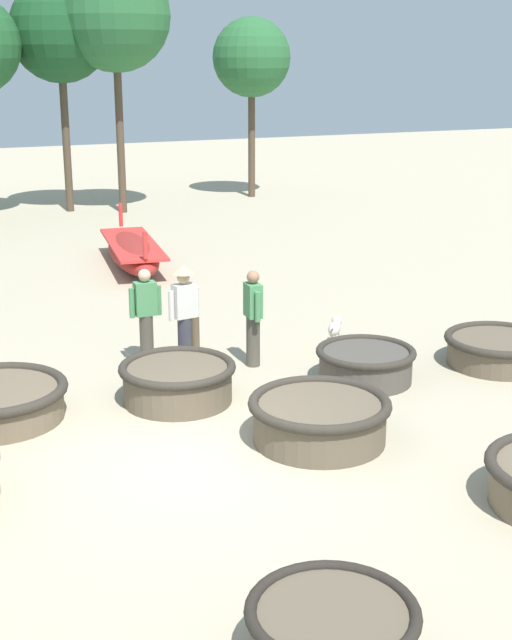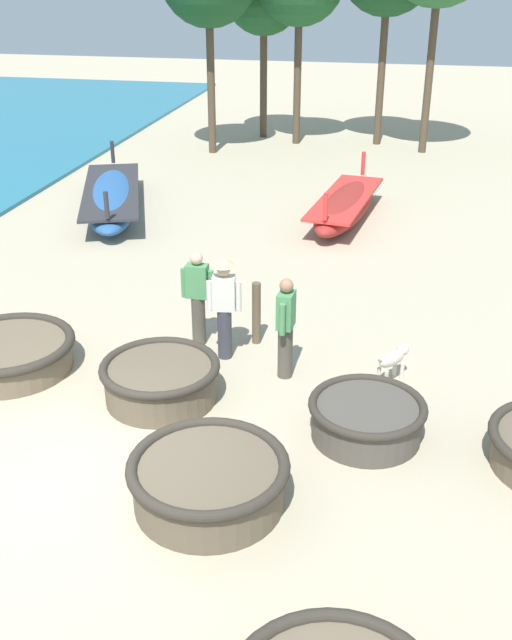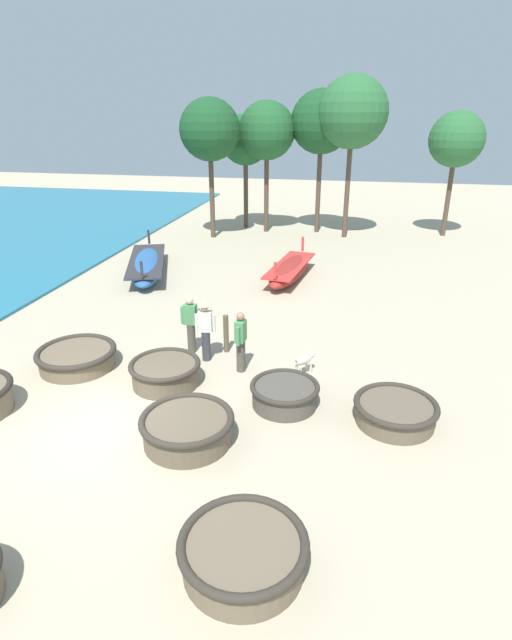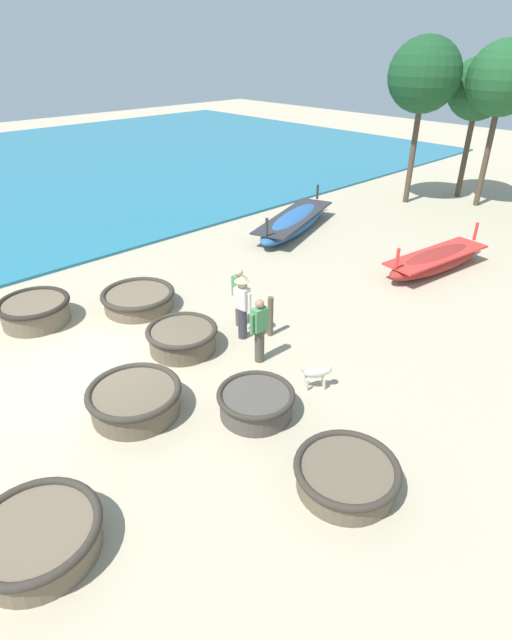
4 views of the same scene
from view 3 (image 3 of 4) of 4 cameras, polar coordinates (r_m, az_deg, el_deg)
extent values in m
plane|color=tan|center=(10.79, -16.41, -12.09)|extent=(80.00, 80.00, 0.00)
cylinder|color=#4C473F|center=(11.07, 3.28, -8.63)|extent=(1.42, 1.42, 0.47)
torus|color=#332D26|center=(10.95, 3.31, -7.58)|extent=(1.53, 1.53, 0.11)
cylinder|color=brown|center=(13.40, -19.77, -4.22)|extent=(1.84, 1.84, 0.44)
torus|color=#332D26|center=(13.31, -19.90, -3.38)|extent=(1.98, 1.98, 0.15)
cylinder|color=brown|center=(7.76, -1.46, -25.31)|extent=(1.72, 1.72, 0.48)
torus|color=#332D26|center=(7.58, -1.48, -24.11)|extent=(1.86, 1.86, 0.14)
cylinder|color=brown|center=(10.03, -7.85, -12.38)|extent=(1.71, 1.71, 0.52)
torus|color=#332D26|center=(9.89, -7.93, -11.15)|extent=(1.85, 1.85, 0.14)
cylinder|color=brown|center=(12.04, -10.31, -6.10)|extent=(1.56, 1.56, 0.52)
torus|color=#332D26|center=(11.91, -10.39, -5.01)|extent=(1.69, 1.69, 0.12)
cylinder|color=brown|center=(10.90, 15.61, -10.25)|extent=(1.61, 1.61, 0.43)
torus|color=#332D26|center=(10.79, 15.73, -9.29)|extent=(1.74, 1.74, 0.13)
ellipsoid|color=#285693|center=(20.34, -12.37, 6.11)|extent=(2.99, 5.40, 0.65)
cube|color=#2D2D33|center=(20.28, -12.42, 6.68)|extent=(2.89, 5.02, 0.06)
cylinder|color=#2D2D33|center=(22.54, -12.15, 9.26)|extent=(0.10, 0.10, 0.59)
cylinder|color=#2D2D33|center=(17.85, -12.94, 5.64)|extent=(0.10, 0.10, 0.59)
ellipsoid|color=maroon|center=(19.26, 3.88, 5.66)|extent=(1.57, 4.32, 0.65)
cube|color=red|center=(19.20, 3.90, 6.26)|extent=(1.57, 3.99, 0.06)
cylinder|color=red|center=(20.92, 5.36, 8.64)|extent=(0.10, 0.10, 0.59)
cylinder|color=red|center=(17.31, 2.21, 5.68)|extent=(0.10, 0.10, 0.59)
cylinder|color=#383842|center=(12.94, -5.71, -2.92)|extent=(0.22, 0.22, 0.82)
cube|color=silver|center=(12.66, -5.83, -0.15)|extent=(0.37, 0.27, 0.54)
sphere|color=#DBB28E|center=(12.51, -5.90, 1.46)|extent=(0.20, 0.20, 0.20)
cylinder|color=silver|center=(12.65, -4.84, -0.38)|extent=(0.09, 0.09, 0.48)
cylinder|color=silver|center=(12.71, -6.80, -0.33)|extent=(0.09, 0.09, 0.48)
cone|color=#D1BC84|center=(12.47, -5.93, 2.01)|extent=(0.36, 0.36, 0.14)
cylinder|color=#4C473D|center=(13.41, -7.38, -2.04)|extent=(0.22, 0.22, 0.82)
cube|color=#4C8E56|center=(13.14, -7.53, 0.65)|extent=(0.34, 0.22, 0.54)
sphere|color=#DBB28E|center=(13.00, -7.61, 2.20)|extent=(0.20, 0.20, 0.20)
cylinder|color=#4C8E56|center=(13.23, -8.42, 0.52)|extent=(0.09, 0.09, 0.48)
cylinder|color=#4C8E56|center=(13.09, -6.61, 0.38)|extent=(0.09, 0.09, 0.48)
cylinder|color=#4C473D|center=(12.34, -1.74, -4.14)|extent=(0.22, 0.22, 0.82)
cube|color=#4C8E56|center=(12.05, -1.77, -1.26)|extent=(0.24, 0.35, 0.54)
sphere|color=#A37556|center=(11.90, -1.80, 0.41)|extent=(0.20, 0.20, 0.20)
cylinder|color=#4C8E56|center=(11.88, -2.09, -1.90)|extent=(0.09, 0.09, 0.48)
cylinder|color=#4C8E56|center=(12.26, -1.46, -1.07)|extent=(0.09, 0.09, 0.48)
ellipsoid|color=beige|center=(12.25, 5.50, -4.58)|extent=(0.47, 0.54, 0.22)
sphere|color=beige|center=(12.38, 6.30, -3.95)|extent=(0.18, 0.18, 0.18)
cylinder|color=beige|center=(12.06, 4.70, -4.69)|extent=(0.15, 0.19, 0.16)
cylinder|color=beige|center=(12.52, 5.80, -5.23)|extent=(0.06, 0.06, 0.28)
cylinder|color=beige|center=(12.44, 6.27, -5.45)|extent=(0.06, 0.06, 0.28)
cylinder|color=beige|center=(12.29, 4.63, -5.76)|extent=(0.06, 0.06, 0.28)
cylinder|color=beige|center=(12.21, 5.10, -6.00)|extent=(0.06, 0.06, 0.28)
cylinder|color=brown|center=(13.29, -3.44, -1.58)|extent=(0.14, 0.14, 1.05)
cylinder|color=#4C3D2D|center=(26.87, 7.15, 14.56)|extent=(0.24, 0.24, 4.40)
sphere|color=#194723|center=(26.61, 7.51, 21.55)|extent=(3.08, 3.08, 3.08)
cylinder|color=#4C3D2D|center=(25.60, -5.06, 13.95)|extent=(0.24, 0.24, 4.14)
sphere|color=#194723|center=(25.31, -5.31, 20.85)|extent=(2.90, 2.90, 2.90)
cylinder|color=#4C3D2D|center=(27.85, -1.17, 14.26)|extent=(0.24, 0.24, 3.67)
sphere|color=#1E5128|center=(27.57, -1.21, 19.89)|extent=(2.57, 2.57, 2.57)
cylinder|color=#4C3D2D|center=(27.64, 21.09, 12.84)|extent=(0.24, 0.24, 3.78)
sphere|color=#286033|center=(27.36, 21.96, 18.61)|extent=(2.64, 2.64, 2.64)
cylinder|color=#4C3D2D|center=(25.89, 10.39, 14.45)|extent=(0.24, 0.24, 4.75)
sphere|color=#286033|center=(25.63, 10.99, 22.29)|extent=(3.32, 3.32, 3.32)
cylinder|color=#4C3D2D|center=(26.81, 1.20, 14.35)|extent=(0.24, 0.24, 4.07)
sphere|color=#1E5128|center=(26.53, 1.25, 20.84)|extent=(2.85, 2.85, 2.85)
camera|label=1|loc=(8.18, -87.46, -8.12)|focal=50.00mm
camera|label=2|loc=(1.57, -30.83, 5.72)|focal=42.00mm
camera|label=4|loc=(5.94, 61.30, 16.01)|focal=28.00mm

